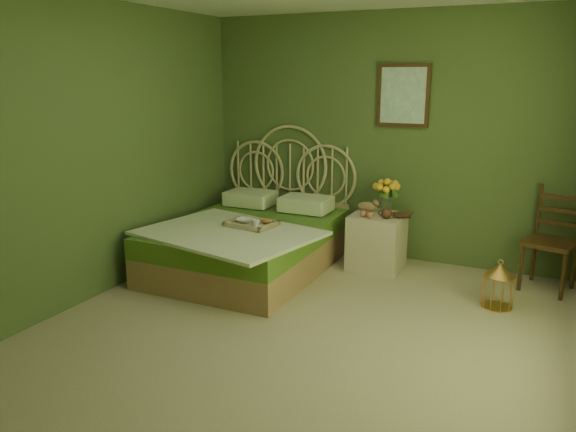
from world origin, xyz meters
The scene contains 12 objects.
floor centered at (0.00, 0.00, 0.00)m, with size 4.50×4.50×0.00m, color tan.
wall_back centered at (0.00, 2.25, 1.30)m, with size 4.00×4.00×0.00m, color #4E6535.
wall_left centered at (-2.00, 0.00, 1.30)m, with size 4.50×4.50×0.00m, color #4E6535.
wall_art centered at (0.18, 2.22, 1.75)m, with size 0.54×0.04×0.64m.
bed centered at (-1.10, 1.27, 0.30)m, with size 1.77×2.24×1.39m.
nightstand centered at (0.09, 1.83, 0.36)m, with size 0.52×0.52×1.00m.
chair centered at (1.70, 1.98, 0.53)m, with size 0.52×0.52×0.96m.
birdcage centered at (1.33, 1.27, 0.19)m, with size 0.26×0.26×0.39m.
book_lower centered at (0.26, 1.83, 0.58)m, with size 0.15×0.20×0.02m, color #381E0F.
book_upper centered at (0.26, 1.83, 0.60)m, with size 0.15×0.21×0.02m, color #472819.
cereal_bowl centered at (-1.06, 1.08, 0.55)m, with size 0.16×0.16×0.04m, color white.
coffee_cup centered at (-0.88, 0.97, 0.57)m, with size 0.08×0.08×0.08m, color white.
Camera 1 is at (1.62, -3.59, 1.96)m, focal length 35.00 mm.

